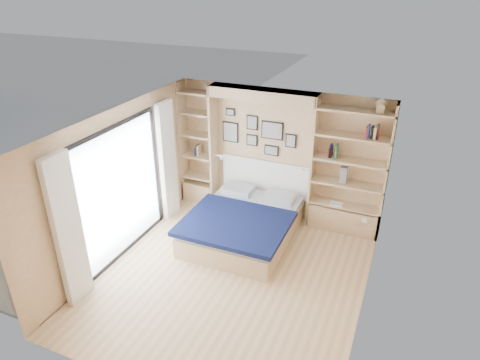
% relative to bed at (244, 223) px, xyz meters
% --- Properties ---
extents(ground, '(4.50, 4.50, 0.00)m').
position_rel_bed_xyz_m(ground, '(0.27, -1.13, -0.28)').
color(ground, '#E1B581').
rests_on(ground, ground).
extents(room_shell, '(4.50, 4.50, 4.50)m').
position_rel_bed_xyz_m(room_shell, '(-0.12, 0.40, 0.80)').
color(room_shell, '#D6B389').
rests_on(room_shell, ground).
extents(bed, '(1.78, 2.22, 1.07)m').
position_rel_bed_xyz_m(bed, '(0.00, 0.00, 0.00)').
color(bed, tan).
rests_on(bed, ground).
extents(photo_gallery, '(1.48, 0.02, 0.82)m').
position_rel_bed_xyz_m(photo_gallery, '(-0.19, 1.10, 1.32)').
color(photo_gallery, black).
rests_on(photo_gallery, ground).
extents(reading_lamps, '(1.92, 0.12, 0.15)m').
position_rel_bed_xyz_m(reading_lamps, '(-0.03, 0.87, 0.82)').
color(reading_lamps, silver).
rests_on(reading_lamps, ground).
extents(shelf_decor, '(3.52, 0.23, 2.03)m').
position_rel_bed_xyz_m(shelf_decor, '(1.37, 0.94, 1.42)').
color(shelf_decor, '#A51E1E').
rests_on(shelf_decor, ground).
extents(deck, '(3.20, 4.00, 0.05)m').
position_rel_bed_xyz_m(deck, '(-3.33, -1.13, -0.28)').
color(deck, '#6A5F4E').
rests_on(deck, ground).
extents(deck_chair, '(0.79, 0.99, 0.87)m').
position_rel_bed_xyz_m(deck_chair, '(-2.97, -0.93, 0.14)').
color(deck_chair, tan).
rests_on(deck_chair, ground).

